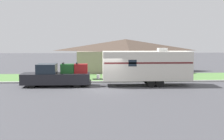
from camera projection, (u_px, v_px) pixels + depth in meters
name	position (u px, v px, depth m)	size (l,w,h in m)	color
ground_plane	(108.00, 89.00, 25.88)	(120.00, 120.00, 0.00)	#47474C
curb_strip	(106.00, 82.00, 29.59)	(80.00, 0.30, 0.14)	#ADADA8
lawn_strip	(105.00, 77.00, 33.22)	(80.00, 7.00, 0.03)	#568442
house_across_street	(126.00, 55.00, 39.47)	(12.94, 6.88, 4.04)	gray
pickup_truck	(56.00, 76.00, 27.25)	(6.01, 2.09, 2.07)	black
travel_trailer	(147.00, 65.00, 27.59)	(8.65, 2.47, 3.32)	black
mailbox	(187.00, 71.00, 30.74)	(0.48, 0.20, 1.28)	brown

